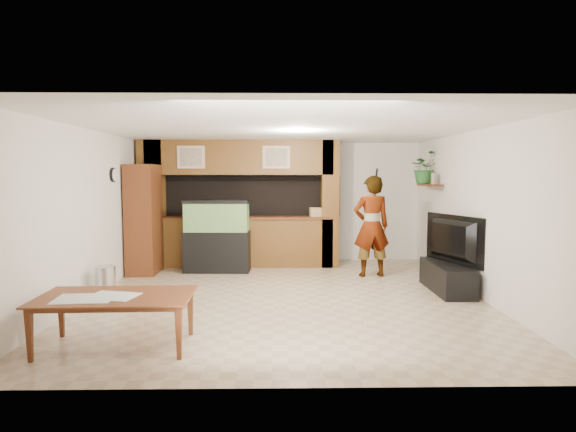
{
  "coord_description": "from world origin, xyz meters",
  "views": [
    {
      "loc": [
        -0.09,
        -7.41,
        1.92
      ],
      "look_at": [
        0.05,
        0.6,
        1.21
      ],
      "focal_mm": 30.0,
      "sensor_mm": 36.0,
      "label": 1
    }
  ],
  "objects_px": {
    "pantry_cabinet": "(144,219)",
    "aquarium": "(217,237)",
    "dining_table": "(115,323)",
    "person": "(371,226)",
    "television": "(448,240)"
  },
  "relations": [
    {
      "from": "pantry_cabinet",
      "to": "aquarium",
      "type": "xyz_separation_m",
      "value": [
        1.39,
        0.1,
        -0.36
      ]
    },
    {
      "from": "television",
      "to": "pantry_cabinet",
      "type": "bearing_deg",
      "value": 54.08
    },
    {
      "from": "television",
      "to": "person",
      "type": "bearing_deg",
      "value": 20.87
    },
    {
      "from": "dining_table",
      "to": "person",
      "type": "bearing_deg",
      "value": 45.02
    },
    {
      "from": "television",
      "to": "dining_table",
      "type": "xyz_separation_m",
      "value": [
        -4.54,
        -2.53,
        -0.56
      ]
    },
    {
      "from": "television",
      "to": "aquarium",
      "type": "bearing_deg",
      "value": 47.61
    },
    {
      "from": "television",
      "to": "person",
      "type": "relative_size",
      "value": 0.73
    },
    {
      "from": "pantry_cabinet",
      "to": "television",
      "type": "xyz_separation_m",
      "value": [
        5.35,
        -1.56,
        -0.19
      ]
    },
    {
      "from": "aquarium",
      "to": "television",
      "type": "relative_size",
      "value": 1.03
    },
    {
      "from": "dining_table",
      "to": "television",
      "type": "bearing_deg",
      "value": 27.49
    },
    {
      "from": "aquarium",
      "to": "television",
      "type": "bearing_deg",
      "value": -20.52
    },
    {
      "from": "dining_table",
      "to": "aquarium",
      "type": "bearing_deg",
      "value": 80.59
    },
    {
      "from": "aquarium",
      "to": "television",
      "type": "height_order",
      "value": "aquarium"
    },
    {
      "from": "pantry_cabinet",
      "to": "dining_table",
      "type": "height_order",
      "value": "pantry_cabinet"
    },
    {
      "from": "pantry_cabinet",
      "to": "aquarium",
      "type": "relative_size",
      "value": 1.48
    }
  ]
}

